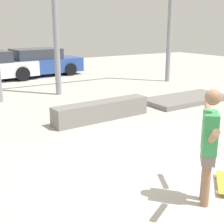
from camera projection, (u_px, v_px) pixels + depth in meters
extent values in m
plane|color=#B2ADA3|center=(160.00, 173.00, 5.26)|extent=(36.00, 36.00, 0.00)
cylinder|color=#8C664C|center=(206.00, 180.00, 4.20)|extent=(0.11, 0.11, 0.76)
cylinder|color=#8C664C|center=(205.00, 175.00, 4.35)|extent=(0.11, 0.11, 0.76)
cube|color=slate|center=(208.00, 156.00, 4.19)|extent=(0.34, 0.34, 0.17)
cube|color=#338C4C|center=(210.00, 133.00, 4.10)|extent=(0.39, 0.39, 0.55)
sphere|color=#8C664C|center=(213.00, 97.00, 3.97)|extent=(0.21, 0.21, 0.21)
cylinder|color=#8C664C|center=(214.00, 136.00, 3.65)|extent=(0.40, 0.40, 0.33)
cylinder|color=#8C664C|center=(208.00, 116.00, 4.49)|extent=(0.40, 0.40, 0.33)
cube|color=gold|center=(224.00, 182.00, 4.79)|extent=(0.70, 0.67, 0.01)
cylinder|color=silver|center=(216.00, 177.00, 5.07)|extent=(0.06, 0.06, 0.05)
cylinder|color=silver|center=(218.00, 192.00, 4.59)|extent=(0.06, 0.06, 0.05)
cube|color=slate|center=(102.00, 111.00, 8.18)|extent=(2.74, 0.62, 0.49)
cube|color=slate|center=(186.00, 99.00, 10.19)|extent=(2.88, 1.34, 0.15)
cylinder|color=gray|center=(55.00, 18.00, 10.54)|extent=(0.20, 0.20, 5.27)
cylinder|color=gray|center=(170.00, 20.00, 13.22)|extent=(0.20, 0.20, 5.27)
cylinder|color=black|center=(9.00, 70.00, 15.20)|extent=(0.65, 0.27, 0.64)
cylinder|color=black|center=(22.00, 74.00, 13.88)|extent=(0.65, 0.27, 0.64)
cube|color=#284793|center=(40.00, 65.00, 15.39)|extent=(4.07, 1.95, 0.68)
cube|color=#2D333D|center=(36.00, 54.00, 15.14)|extent=(2.27, 1.72, 0.48)
cylinder|color=black|center=(55.00, 66.00, 16.81)|extent=(0.62, 0.25, 0.61)
cylinder|color=black|center=(70.00, 69.00, 15.45)|extent=(0.62, 0.25, 0.61)
cylinder|color=black|center=(10.00, 69.00, 15.43)|extent=(0.62, 0.25, 0.61)
cylinder|color=black|center=(22.00, 74.00, 14.08)|extent=(0.62, 0.25, 0.61)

